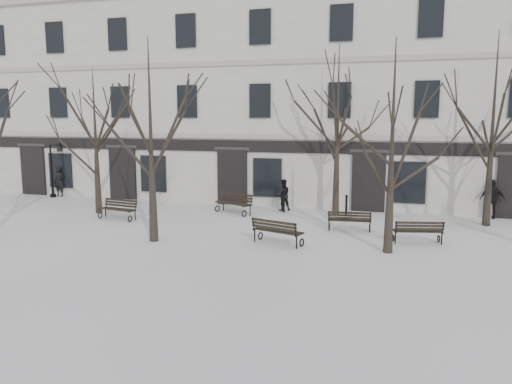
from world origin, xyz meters
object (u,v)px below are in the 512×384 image
at_px(bench_0, 118,208).
at_px(bench_2, 418,231).
at_px(bench_3, 234,202).
at_px(lamp_post, 54,166).
at_px(bench_1, 277,231).
at_px(bench_4, 349,220).
at_px(tree_2, 393,121).
at_px(tree_1, 150,116).

relative_size(bench_0, bench_2, 1.02).
distance_m(bench_2, bench_3, 9.03).
distance_m(bench_0, bench_3, 5.38).
relative_size(bench_3, lamp_post, 0.65).
relative_size(bench_2, lamp_post, 0.58).
distance_m(bench_0, bench_1, 8.35).
bearing_deg(bench_4, bench_0, -2.59).
bearing_deg(tree_2, bench_0, 168.53).
bearing_deg(bench_0, bench_2, 5.26).
bearing_deg(bench_1, bench_4, -110.47).
relative_size(bench_2, bench_4, 1.04).
xyz_separation_m(tree_2, lamp_post, (-18.69, 6.90, -2.64)).
height_order(bench_3, bench_4, bench_3).
bearing_deg(bench_1, bench_0, 1.66).
height_order(bench_2, bench_3, bench_3).
height_order(bench_0, lamp_post, lamp_post).
bearing_deg(lamp_post, tree_1, -36.85).
height_order(bench_0, bench_3, bench_3).
bearing_deg(tree_1, bench_3, 78.81).
xyz_separation_m(bench_3, bench_4, (5.68, -2.31, -0.07)).
height_order(bench_4, lamp_post, lamp_post).
bearing_deg(lamp_post, bench_2, -15.19).
bearing_deg(tree_1, bench_1, 9.62).
xyz_separation_m(bench_4, lamp_post, (-17.11, 4.05, 1.35)).
bearing_deg(bench_4, bench_3, -27.13).
bearing_deg(bench_1, tree_2, -161.20).
distance_m(bench_2, lamp_post, 20.46).
xyz_separation_m(bench_0, bench_3, (4.63, 2.74, 0.05)).
relative_size(tree_2, bench_2, 3.90).
bearing_deg(bench_3, bench_0, -121.71).
relative_size(tree_2, bench_4, 4.06).
bearing_deg(tree_1, bench_2, 13.86).
bearing_deg(bench_0, tree_1, -33.72).
bearing_deg(lamp_post, bench_4, -13.33).
bearing_deg(tree_1, bench_4, 27.89).
height_order(bench_2, lamp_post, lamp_post).
bearing_deg(bench_0, lamp_post, 155.68).
relative_size(bench_1, bench_2, 1.09).
height_order(bench_1, bench_2, bench_1).
distance_m(tree_2, bench_2, 4.39).
distance_m(bench_0, lamp_post, 8.25).
relative_size(bench_0, bench_1, 0.94).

